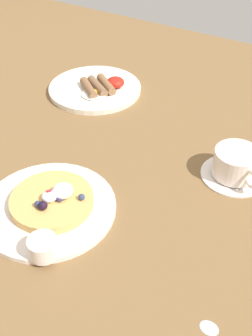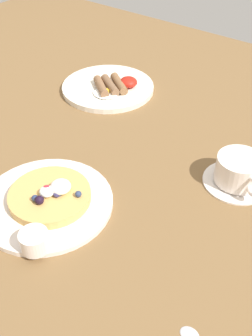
# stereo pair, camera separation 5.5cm
# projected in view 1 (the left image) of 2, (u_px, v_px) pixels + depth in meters

# --- Properties ---
(ground_plane) EXTENTS (2.09, 1.53, 0.03)m
(ground_plane) POSITION_uv_depth(u_px,v_px,m) (129.00, 183.00, 0.82)
(ground_plane) COLOR brown
(pancake_plate) EXTENTS (0.25, 0.25, 0.01)m
(pancake_plate) POSITION_uv_depth(u_px,v_px,m) (49.00, 208.00, 0.74)
(pancake_plate) COLOR white
(pancake_plate) RESTS_ON ground_plane
(pancake_with_berries) EXTENTS (0.15, 0.15, 0.04)m
(pancake_with_berries) POSITION_uv_depth(u_px,v_px,m) (53.00, 200.00, 0.73)
(pancake_with_berries) COLOR tan
(pancake_with_berries) RESTS_ON pancake_plate
(syrup_ramekin) EXTENTS (0.05, 0.05, 0.03)m
(syrup_ramekin) POSITION_uv_depth(u_px,v_px,m) (43.00, 247.00, 0.64)
(syrup_ramekin) COLOR white
(syrup_ramekin) RESTS_ON pancake_plate
(breakfast_plate) EXTENTS (0.24, 0.24, 0.01)m
(breakfast_plate) POSITION_uv_depth(u_px,v_px,m) (95.00, 89.00, 1.08)
(breakfast_plate) COLOR white
(breakfast_plate) RESTS_ON ground_plane
(fried_breakfast) EXTENTS (0.11, 0.12, 0.03)m
(fried_breakfast) POSITION_uv_depth(u_px,v_px,m) (102.00, 86.00, 1.05)
(fried_breakfast) COLOR brown
(fried_breakfast) RESTS_ON breakfast_plate
(coffee_saucer) EXTENTS (0.13, 0.13, 0.01)m
(coffee_saucer) POSITION_uv_depth(u_px,v_px,m) (233.00, 174.00, 0.81)
(coffee_saucer) COLOR white
(coffee_saucer) RESTS_ON ground_plane
(coffee_cup) EXTENTS (0.10, 0.09, 0.05)m
(coffee_cup) POSITION_uv_depth(u_px,v_px,m) (236.00, 163.00, 0.79)
(coffee_cup) COLOR white
(coffee_cup) RESTS_ON coffee_saucer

